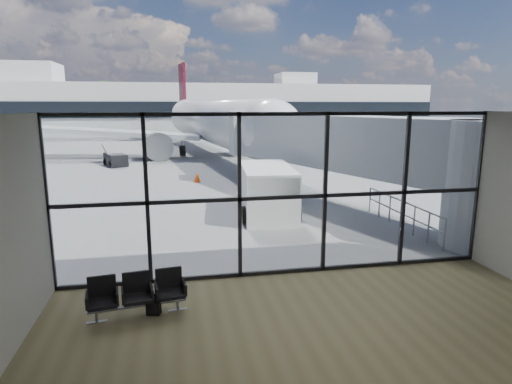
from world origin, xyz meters
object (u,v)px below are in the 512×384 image
object	(u,v)px
airliner	(210,122)
belt_loader	(115,158)
backpack	(153,305)
service_van	(267,190)
seating_row	(137,292)

from	to	relation	value
airliner	belt_loader	distance (m)	11.04
backpack	service_van	xyz separation A→B (m)	(4.48, 8.40, 0.85)
backpack	service_van	world-z (taller)	service_van
service_van	airliner	bearing A→B (deg)	96.30
belt_loader	service_van	bearing A→B (deg)	-84.78
seating_row	backpack	size ratio (longest dim) A/B	4.68
backpack	belt_loader	bearing A→B (deg)	114.79
service_van	belt_loader	world-z (taller)	service_van
seating_row	airliner	xyz separation A→B (m)	(4.51, 32.62, 2.53)
airliner	service_van	size ratio (longest dim) A/B	7.83
seating_row	backpack	distance (m)	0.48
backpack	seating_row	bearing A→B (deg)	178.75
seating_row	service_van	world-z (taller)	service_van
service_van	belt_loader	xyz separation A→B (m)	(-8.45, 17.31, -0.52)
seating_row	backpack	bearing A→B (deg)	-25.20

